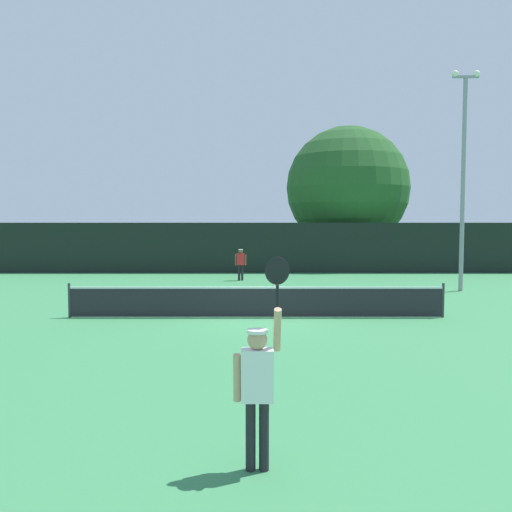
{
  "coord_description": "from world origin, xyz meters",
  "views": [
    {
      "loc": [
        -0.01,
        -16.44,
        2.97
      ],
      "look_at": [
        0.0,
        2.64,
        1.74
      ],
      "focal_mm": 37.6,
      "sensor_mm": 36.0,
      "label": 1
    }
  ],
  "objects_px": {
    "large_tree": "(347,188)",
    "parked_car_near": "(283,254)",
    "parked_car_mid": "(343,253)",
    "light_pole": "(463,168)",
    "player_receiving": "(240,261)",
    "tennis_ball": "(228,303)",
    "player_serving": "(258,377)"
  },
  "relations": [
    {
      "from": "player_serving",
      "to": "light_pole",
      "type": "distance_m",
      "value": 19.14
    },
    {
      "from": "large_tree",
      "to": "player_serving",
      "type": "bearing_deg",
      "value": -101.64
    },
    {
      "from": "player_serving",
      "to": "player_receiving",
      "type": "xyz_separation_m",
      "value": [
        -0.8,
        20.66,
        -0.17
      ]
    },
    {
      "from": "tennis_ball",
      "to": "player_serving",
      "type": "bearing_deg",
      "value": -85.52
    },
    {
      "from": "light_pole",
      "to": "parked_car_near",
      "type": "distance_m",
      "value": 15.6
    },
    {
      "from": "light_pole",
      "to": "parked_car_near",
      "type": "height_order",
      "value": "light_pole"
    },
    {
      "from": "tennis_ball",
      "to": "parked_car_near",
      "type": "relative_size",
      "value": 0.02
    },
    {
      "from": "large_tree",
      "to": "parked_car_mid",
      "type": "xyz_separation_m",
      "value": [
        0.01,
        1.59,
        -4.38
      ]
    },
    {
      "from": "large_tree",
      "to": "light_pole",
      "type": "bearing_deg",
      "value": -77.3
    },
    {
      "from": "player_receiving",
      "to": "light_pole",
      "type": "xyz_separation_m",
      "value": [
        9.54,
        -4.12,
        4.25
      ]
    },
    {
      "from": "player_receiving",
      "to": "light_pole",
      "type": "bearing_deg",
      "value": 156.64
    },
    {
      "from": "player_receiving",
      "to": "tennis_ball",
      "type": "height_order",
      "value": "player_receiving"
    },
    {
      "from": "large_tree",
      "to": "parked_car_near",
      "type": "bearing_deg",
      "value": 167.84
    },
    {
      "from": "tennis_ball",
      "to": "large_tree",
      "type": "relative_size",
      "value": 0.01
    },
    {
      "from": "large_tree",
      "to": "parked_car_mid",
      "type": "distance_m",
      "value": 4.66
    },
    {
      "from": "player_serving",
      "to": "player_receiving",
      "type": "bearing_deg",
      "value": 92.22
    },
    {
      "from": "player_receiving",
      "to": "parked_car_mid",
      "type": "distance_m",
      "value": 11.93
    },
    {
      "from": "player_serving",
      "to": "large_tree",
      "type": "height_order",
      "value": "large_tree"
    },
    {
      "from": "player_receiving",
      "to": "parked_car_mid",
      "type": "bearing_deg",
      "value": -124.52
    },
    {
      "from": "parked_car_near",
      "to": "player_serving",
      "type": "bearing_deg",
      "value": -101.93
    },
    {
      "from": "parked_car_mid",
      "to": "large_tree",
      "type": "bearing_deg",
      "value": -87.79
    },
    {
      "from": "player_receiving",
      "to": "parked_car_mid",
      "type": "relative_size",
      "value": 0.37
    },
    {
      "from": "large_tree",
      "to": "parked_car_near",
      "type": "height_order",
      "value": "large_tree"
    },
    {
      "from": "large_tree",
      "to": "parked_car_near",
      "type": "relative_size",
      "value": 2.06
    },
    {
      "from": "tennis_ball",
      "to": "parked_car_mid",
      "type": "bearing_deg",
      "value": 68.47
    },
    {
      "from": "light_pole",
      "to": "parked_car_near",
      "type": "xyz_separation_m",
      "value": [
        -6.94,
        13.25,
        -4.44
      ]
    },
    {
      "from": "light_pole",
      "to": "parked_car_mid",
      "type": "distance_m",
      "value": 14.89
    },
    {
      "from": "player_serving",
      "to": "tennis_ball",
      "type": "xyz_separation_m",
      "value": [
        -1.01,
        12.83,
        -1.09
      ]
    },
    {
      "from": "player_serving",
      "to": "tennis_ball",
      "type": "bearing_deg",
      "value": 94.48
    },
    {
      "from": "tennis_ball",
      "to": "large_tree",
      "type": "height_order",
      "value": "large_tree"
    },
    {
      "from": "light_pole",
      "to": "large_tree",
      "type": "bearing_deg",
      "value": 102.7
    },
    {
      "from": "player_serving",
      "to": "parked_car_mid",
      "type": "bearing_deg",
      "value": 78.95
    }
  ]
}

